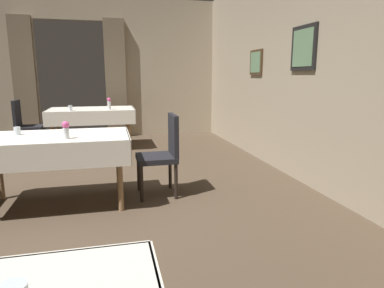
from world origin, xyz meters
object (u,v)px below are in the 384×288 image
object	(u,v)px
chair_far_left	(25,123)
flower_vase_mid	(66,129)
dining_table_mid	(55,144)
glass_mid_b	(17,131)
chair_mid_right	(163,151)
dining_table_far	(92,113)
flower_vase_far	(109,103)
glass_far_b	(70,108)

from	to	relation	value
chair_far_left	flower_vase_mid	size ratio (longest dim) A/B	5.34
dining_table_mid	chair_far_left	bearing A→B (deg)	107.79
glass_mid_b	chair_mid_right	bearing A→B (deg)	-2.19
dining_table_far	chair_mid_right	bearing A→B (deg)	-72.36
dining_table_far	chair_mid_right	world-z (taller)	chair_mid_right
dining_table_mid	flower_vase_mid	size ratio (longest dim) A/B	8.71
dining_table_far	flower_vase_mid	bearing A→B (deg)	-91.62
dining_table_far	chair_far_left	distance (m)	1.17
glass_mid_b	flower_vase_far	world-z (taller)	flower_vase_far
dining_table_mid	chair_mid_right	size ratio (longest dim) A/B	1.63
glass_mid_b	flower_vase_far	distance (m)	2.72
glass_mid_b	flower_vase_far	bearing A→B (deg)	69.93
glass_far_b	dining_table_mid	bearing A→B (deg)	-87.75
chair_far_left	glass_far_b	bearing A→B (deg)	-20.31
flower_vase_far	glass_far_b	bearing A→B (deg)	-172.36
flower_vase_far	dining_table_mid	bearing A→B (deg)	-101.83
dining_table_mid	flower_vase_far	xyz separation A→B (m)	(0.56, 2.67, 0.21)
chair_far_left	flower_vase_mid	distance (m)	3.31
dining_table_far	chair_far_left	xyz separation A→B (m)	(-1.16, -0.02, -0.15)
chair_mid_right	glass_mid_b	xyz separation A→B (m)	(-1.52, 0.06, 0.28)
chair_far_left	dining_table_far	bearing A→B (deg)	1.19
dining_table_far	chair_far_left	bearing A→B (deg)	-178.81
glass_far_b	chair_mid_right	bearing A→B (deg)	-63.73
chair_mid_right	chair_far_left	world-z (taller)	same
dining_table_mid	glass_far_b	bearing A→B (deg)	92.25
glass_mid_b	glass_far_b	xyz separation A→B (m)	(0.27, 2.47, 0.01)
dining_table_mid	dining_table_far	bearing A→B (deg)	85.36
dining_table_mid	glass_far_b	distance (m)	2.59
chair_mid_right	flower_vase_far	size ratio (longest dim) A/B	4.35
flower_vase_mid	glass_mid_b	bearing A→B (deg)	146.76
dining_table_mid	chair_far_left	xyz separation A→B (m)	(-0.93, 2.89, -0.14)
dining_table_mid	dining_table_far	xyz separation A→B (m)	(0.24, 2.91, 0.00)
chair_mid_right	glass_mid_b	world-z (taller)	chair_mid_right
dining_table_far	flower_vase_far	world-z (taller)	flower_vase_far
chair_far_left	flower_vase_far	size ratio (longest dim) A/B	4.35
flower_vase_mid	dining_table_far	bearing A→B (deg)	88.38
chair_far_left	glass_mid_b	distance (m)	2.84
chair_mid_right	chair_far_left	size ratio (longest dim) A/B	1.00
flower_vase_far	dining_table_far	bearing A→B (deg)	143.29
dining_table_mid	glass_mid_b	distance (m)	0.41
chair_mid_right	flower_vase_far	world-z (taller)	flower_vase_far
chair_far_left	flower_vase_far	world-z (taller)	flower_vase_far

